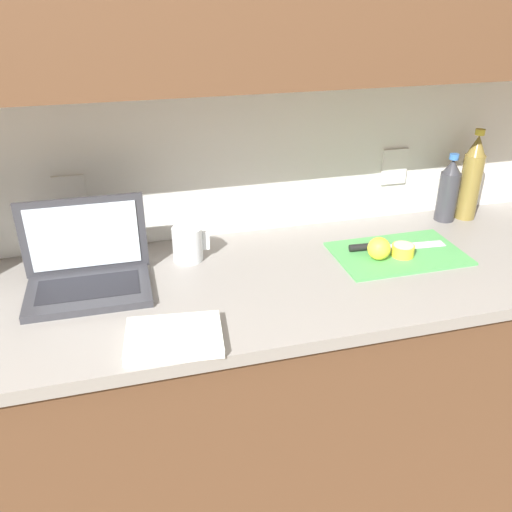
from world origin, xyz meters
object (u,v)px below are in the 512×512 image
object	(u,v)px
lemon_half_cut	(403,250)
bottle_oil_tall	(471,178)
laptop	(87,268)
cutting_board	(398,254)
knife	(380,246)
measuring_cup	(188,244)
lemon_whole_beside	(379,249)
bottle_green_soda	(448,191)

from	to	relation	value
lemon_half_cut	bottle_oil_tall	world-z (taller)	bottle_oil_tall
laptop	cutting_board	world-z (taller)	laptop
knife	lemon_half_cut	bearing A→B (deg)	-47.87
lemon_half_cut	measuring_cup	xyz separation A→B (m)	(-0.62, 0.16, 0.03)
lemon_whole_beside	bottle_green_soda	distance (m)	0.43
cutting_board	bottle_green_soda	size ratio (longest dim) A/B	1.65
cutting_board	lemon_whole_beside	world-z (taller)	lemon_whole_beside
knife	measuring_cup	bearing A→B (deg)	174.78
lemon_whole_beside	measuring_cup	xyz separation A→B (m)	(-0.54, 0.16, 0.01)
laptop	bottle_oil_tall	distance (m)	1.27
laptop	lemon_whole_beside	size ratio (longest dim) A/B	4.89
lemon_whole_beside	bottle_oil_tall	distance (m)	0.50
measuring_cup	lemon_half_cut	bearing A→B (deg)	-14.26
cutting_board	measuring_cup	bearing A→B (deg)	167.61
lemon_half_cut	lemon_whole_beside	distance (m)	0.08
lemon_half_cut	lemon_whole_beside	size ratio (longest dim) A/B	0.98
bottle_oil_tall	lemon_half_cut	bearing A→B (deg)	-148.39
knife	lemon_half_cut	size ratio (longest dim) A/B	4.60
bottle_oil_tall	bottle_green_soda	bearing A→B (deg)	180.00
measuring_cup	cutting_board	bearing A→B (deg)	-12.39
bottle_oil_tall	measuring_cup	size ratio (longest dim) A/B	2.83
cutting_board	measuring_cup	size ratio (longest dim) A/B	3.53
measuring_cup	laptop	bearing A→B (deg)	-163.08
bottle_green_soda	laptop	bearing A→B (deg)	-172.69
cutting_board	bottle_oil_tall	xyz separation A→B (m)	(0.36, 0.20, 0.14)
laptop	measuring_cup	size ratio (longest dim) A/B	3.04
lemon_whole_beside	bottle_oil_tall	size ratio (longest dim) A/B	0.22
knife	cutting_board	bearing A→B (deg)	-35.48
knife	lemon_half_cut	xyz separation A→B (m)	(0.04, -0.06, 0.01)
lemon_half_cut	bottle_green_soda	bearing A→B (deg)	38.42
laptop	bottle_oil_tall	xyz separation A→B (m)	(1.26, 0.15, 0.09)
cutting_board	measuring_cup	distance (m)	0.63
lemon_whole_beside	bottle_green_soda	world-z (taller)	bottle_green_soda
cutting_board	bottle_green_soda	distance (m)	0.36
lemon_whole_beside	measuring_cup	bearing A→B (deg)	163.65
laptop	bottle_green_soda	distance (m)	1.19
lemon_half_cut	bottle_green_soda	world-z (taller)	bottle_green_soda
lemon_half_cut	laptop	bearing A→B (deg)	175.53
knife	lemon_whole_beside	size ratio (longest dim) A/B	4.53
laptop	knife	xyz separation A→B (m)	(0.86, -0.01, -0.04)
knife	lemon_whole_beside	distance (m)	0.07
knife	bottle_green_soda	xyz separation A→B (m)	(0.32, 0.16, 0.09)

